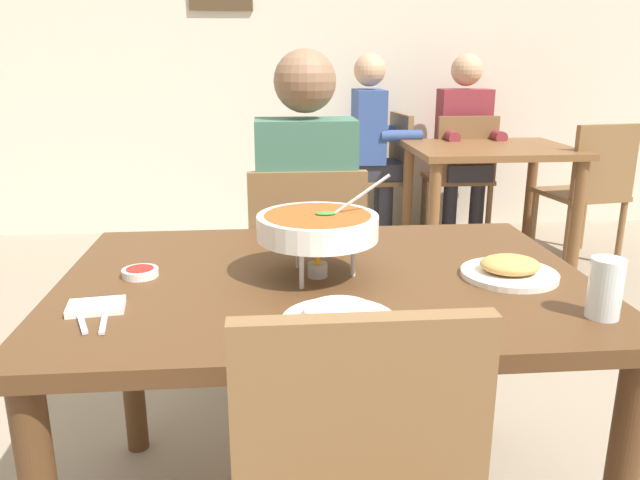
% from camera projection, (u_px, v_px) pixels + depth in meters
% --- Properties ---
extents(cafe_rear_partition, '(10.00, 0.10, 3.00)m').
position_uv_depth(cafe_rear_partition, '(282.00, 26.00, 4.45)').
color(cafe_rear_partition, beige).
rests_on(cafe_rear_partition, ground_plane).
extents(dining_table_main, '(1.32, 0.93, 0.75)m').
position_uv_depth(dining_table_main, '(325.00, 313.00, 1.60)').
color(dining_table_main, '#51331C').
rests_on(dining_table_main, ground_plane).
extents(chair_diner_main, '(0.44, 0.44, 0.90)m').
position_uv_depth(chair_diner_main, '(306.00, 268.00, 2.35)').
color(chair_diner_main, brown).
rests_on(chair_diner_main, ground_plane).
extents(diner_main, '(0.40, 0.45, 1.31)m').
position_uv_depth(diner_main, '(305.00, 206.00, 2.32)').
color(diner_main, '#2D2D38').
rests_on(diner_main, ground_plane).
extents(curry_bowl, '(0.33, 0.30, 0.26)m').
position_uv_depth(curry_bowl, '(318.00, 227.00, 1.52)').
color(curry_bowl, silver).
rests_on(curry_bowl, dining_table_main).
extents(rice_plate, '(0.24, 0.24, 0.06)m').
position_uv_depth(rice_plate, '(341.00, 316.00, 1.27)').
color(rice_plate, white).
rests_on(rice_plate, dining_table_main).
extents(appetizer_plate, '(0.24, 0.24, 0.06)m').
position_uv_depth(appetizer_plate, '(510.00, 270.00, 1.55)').
color(appetizer_plate, white).
rests_on(appetizer_plate, dining_table_main).
extents(sauce_dish, '(0.09, 0.09, 0.02)m').
position_uv_depth(sauce_dish, '(140.00, 272.00, 1.56)').
color(sauce_dish, white).
rests_on(sauce_dish, dining_table_main).
extents(napkin_folded, '(0.13, 0.10, 0.02)m').
position_uv_depth(napkin_folded, '(96.00, 307.00, 1.35)').
color(napkin_folded, white).
rests_on(napkin_folded, dining_table_main).
extents(fork_utensil, '(0.07, 0.16, 0.01)m').
position_uv_depth(fork_utensil, '(81.00, 318.00, 1.30)').
color(fork_utensil, silver).
rests_on(fork_utensil, dining_table_main).
extents(spoon_utensil, '(0.04, 0.17, 0.01)m').
position_uv_depth(spoon_utensil, '(105.00, 317.00, 1.31)').
color(spoon_utensil, silver).
rests_on(spoon_utensil, dining_table_main).
extents(drink_glass, '(0.07, 0.07, 0.13)m').
position_uv_depth(drink_glass, '(605.00, 291.00, 1.30)').
color(drink_glass, silver).
rests_on(drink_glass, dining_table_main).
extents(dining_table_far, '(1.00, 0.80, 0.75)m').
position_uv_depth(dining_table_far, '(489.00, 167.00, 3.92)').
color(dining_table_far, brown).
rests_on(dining_table_far, ground_plane).
extents(chair_bg_left, '(0.45, 0.45, 0.90)m').
position_uv_depth(chair_bg_left, '(461.00, 170.00, 4.40)').
color(chair_bg_left, brown).
rests_on(chair_bg_left, ground_plane).
extents(chair_bg_middle, '(0.48, 0.48, 0.90)m').
position_uv_depth(chair_bg_middle, '(386.00, 169.00, 4.48)').
color(chair_bg_middle, brown).
rests_on(chair_bg_middle, ground_plane).
extents(chair_bg_right, '(0.50, 0.50, 0.90)m').
position_uv_depth(chair_bg_right, '(590.00, 186.00, 3.88)').
color(chair_bg_right, brown).
rests_on(chair_bg_right, ground_plane).
extents(patron_bg_left, '(0.40, 0.45, 1.31)m').
position_uv_depth(patron_bg_left, '(464.00, 136.00, 4.38)').
color(patron_bg_left, '#2D2D38').
rests_on(patron_bg_left, ground_plane).
extents(patron_bg_middle, '(0.45, 0.40, 1.31)m').
position_uv_depth(patron_bg_middle, '(374.00, 137.00, 4.36)').
color(patron_bg_middle, '#2D2D38').
rests_on(patron_bg_middle, ground_plane).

